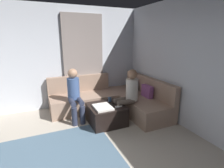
{
  "coord_description": "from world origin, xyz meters",
  "views": [
    {
      "loc": [
        1.9,
        0.07,
        1.89
      ],
      "look_at": [
        -1.63,
        1.63,
        0.85
      ],
      "focal_mm": 27.92,
      "sensor_mm": 36.0,
      "label": 1
    }
  ],
  "objects": [
    {
      "name": "sectional_couch",
      "position": [
        -2.08,
        1.88,
        0.28
      ],
      "size": [
        2.1,
        2.55,
        0.87
      ],
      "color": "#9E7F6B",
      "rests_on": "ground_plane"
    },
    {
      "name": "wall_back",
      "position": [
        0.0,
        2.94,
        1.35
      ],
      "size": [
        6.0,
        0.12,
        2.7
      ],
      "primitive_type": "cube",
      "color": "silver",
      "rests_on": "ground_plane"
    },
    {
      "name": "game_remote",
      "position": [
        -1.27,
        1.63,
        0.43
      ],
      "size": [
        0.05,
        0.15,
        0.02
      ],
      "primitive_type": "cube",
      "color": "white",
      "rests_on": "ottoman"
    },
    {
      "name": "person_on_couch_side",
      "position": [
        -1.93,
        0.82,
        0.66
      ],
      "size": [
        0.6,
        0.3,
        1.2
      ],
      "rotation": [
        0.0,
        0.0,
        -1.57
      ],
      "color": "#2D3347",
      "rests_on": "ground_plane"
    },
    {
      "name": "person_on_couch_back",
      "position": [
        -1.4,
        1.93,
        0.66
      ],
      "size": [
        0.3,
        0.6,
        1.2
      ],
      "rotation": [
        0.0,
        0.0,
        3.14
      ],
      "color": "brown",
      "rests_on": "ground_plane"
    },
    {
      "name": "folded_blanket",
      "position": [
        -1.35,
        1.29,
        0.44
      ],
      "size": [
        0.44,
        0.36,
        0.04
      ],
      "primitive_type": "cube",
      "color": "white",
      "rests_on": "ottoman"
    },
    {
      "name": "curtain_panel",
      "position": [
        -2.84,
        1.3,
        1.25
      ],
      "size": [
        0.06,
        1.1,
        2.5
      ],
      "primitive_type": "cube",
      "color": "gray",
      "rests_on": "ground_plane"
    },
    {
      "name": "ottoman",
      "position": [
        -1.45,
        1.41,
        0.21
      ],
      "size": [
        0.76,
        0.76,
        0.42
      ],
      "primitive_type": "cube",
      "color": "black",
      "rests_on": "ground_plane"
    },
    {
      "name": "coffee_mug",
      "position": [
        -1.67,
        1.59,
        0.47
      ],
      "size": [
        0.08,
        0.08,
        0.1
      ],
      "primitive_type": "cylinder",
      "color": "#334C72",
      "rests_on": "ottoman"
    },
    {
      "name": "wall_left",
      "position": [
        -2.94,
        0.0,
        1.35
      ],
      "size": [
        0.12,
        6.0,
        2.7
      ],
      "primitive_type": "cube",
      "color": "silver",
      "rests_on": "ground_plane"
    }
  ]
}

